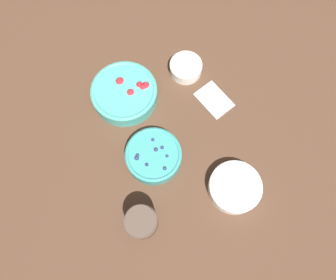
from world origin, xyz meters
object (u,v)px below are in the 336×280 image
bowl_strawberries (125,93)px  bowl_cream (186,67)px  bowl_bananas (235,187)px  jar_chocolate (142,222)px  bowl_blueberries (154,157)px

bowl_strawberries → bowl_cream: bearing=95.9°
bowl_strawberries → bowl_bananas: (0.44, 0.23, -0.01)m
bowl_bananas → jar_chocolate: size_ratio=1.54×
bowl_blueberries → bowl_bananas: bowl_blueberries is taller
bowl_cream → bowl_bananas: bearing=-1.8°
bowl_blueberries → bowl_cream: 0.36m
bowl_strawberries → bowl_bananas: 0.50m
bowl_strawberries → jar_chocolate: 0.45m
bowl_strawberries → bowl_bananas: size_ratio=1.37×
bowl_strawberries → bowl_cream: (-0.03, 0.24, -0.01)m
bowl_blueberries → jar_chocolate: bearing=-29.4°
bowl_bananas → jar_chocolate: (0.00, -0.32, 0.02)m
jar_chocolate → bowl_cream: bearing=144.8°
bowl_strawberries → bowl_blueberries: bearing=3.9°
bowl_cream → jar_chocolate: size_ratio=1.08×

